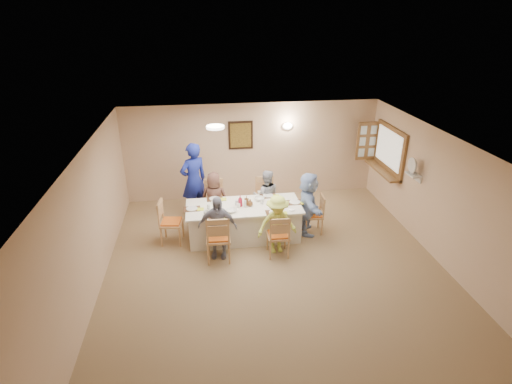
{
  "coord_description": "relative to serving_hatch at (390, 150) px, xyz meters",
  "views": [
    {
      "loc": [
        -1.28,
        -6.24,
        4.58
      ],
      "look_at": [
        -0.2,
        1.4,
        1.05
      ],
      "focal_mm": 28.0,
      "sensor_mm": 36.0,
      "label": 1
    }
  ],
  "objects": [
    {
      "name": "ground",
      "position": [
        -3.21,
        -2.4,
        -1.5
      ],
      "size": [
        7.0,
        7.0,
        0.0
      ],
      "primitive_type": "plane",
      "color": "#9D8561"
    },
    {
      "name": "ceiling_light",
      "position": [
        -4.21,
        -0.9,
        0.97
      ],
      "size": [
        0.36,
        0.36,
        0.05
      ],
      "primitive_type": "cylinder",
      "color": "white",
      "rests_on": "room_walls"
    },
    {
      "name": "napkin_le",
      "position": [
        -4.6,
        -1.09,
        -0.73
      ],
      "size": [
        0.14,
        0.14,
        0.01
      ],
      "primitive_type": "cube",
      "color": "yellow",
      "rests_on": "dining_table"
    },
    {
      "name": "drinking_glass",
      "position": [
        -3.83,
        -0.99,
        -0.68
      ],
      "size": [
        0.07,
        0.07,
        0.11
      ],
      "primitive_type": "cylinder",
      "color": "silver",
      "rests_on": "dining_table"
    },
    {
      "name": "chair_back_left",
      "position": [
        -4.28,
        -0.24,
        -0.99
      ],
      "size": [
        0.49,
        0.49,
        1.01
      ],
      "primitive_type": null,
      "rotation": [
        0.0,
        0.0,
        -0.01
      ],
      "color": "tan",
      "rests_on": "ground"
    },
    {
      "name": "placemat_bl",
      "position": [
        -4.28,
        -0.62,
        -0.74
      ],
      "size": [
        0.35,
        0.26,
        0.01
      ],
      "primitive_type": "cube",
      "color": "#472B19",
      "rests_on": "dining_table"
    },
    {
      "name": "serving_hatch",
      "position": [
        0.0,
        0.0,
        0.0
      ],
      "size": [
        0.06,
        1.5,
        1.15
      ],
      "primitive_type": "cube",
      "color": "brown",
      "rests_on": "room_walls"
    },
    {
      "name": "chair_front_left",
      "position": [
        -4.28,
        -1.84,
        -0.99
      ],
      "size": [
        0.51,
        0.51,
        1.03
      ],
      "primitive_type": null,
      "rotation": [
        0.0,
        0.0,
        3.11
      ],
      "color": "tan",
      "rests_on": "ground"
    },
    {
      "name": "hatch_sill",
      "position": [
        -0.12,
        0.0,
        -0.53
      ],
      "size": [
        0.3,
        1.5,
        0.05
      ],
      "primitive_type": "cube",
      "color": "brown",
      "rests_on": "room_walls"
    },
    {
      "name": "diner_back_left",
      "position": [
        -4.28,
        -0.36,
        -0.86
      ],
      "size": [
        0.76,
        0.61,
        1.28
      ],
      "primitive_type": "imported",
      "rotation": [
        0.0,
        0.0,
        2.97
      ],
      "color": "#51332B",
      "rests_on": "ground"
    },
    {
      "name": "napkin_br",
      "position": [
        -2.9,
        -0.67,
        -0.73
      ],
      "size": [
        0.14,
        0.14,
        0.01
      ],
      "primitive_type": "cube",
      "color": "yellow",
      "rests_on": "dining_table"
    },
    {
      "name": "condiment_brown",
      "position": [
        -3.62,
        -1.0,
        -0.64
      ],
      "size": [
        0.13,
        0.13,
        0.21
      ],
      "primitive_type": "imported",
      "rotation": [
        0.0,
        0.0,
        -0.2
      ],
      "color": "brown",
      "rests_on": "dining_table"
    },
    {
      "name": "dining_table",
      "position": [
        -3.68,
        -1.04,
        -1.12
      ],
      "size": [
        2.46,
        1.04,
        0.76
      ],
      "primitive_type": "cube",
      "color": "white",
      "rests_on": "ground"
    },
    {
      "name": "condiment_malt",
      "position": [
        -3.55,
        -1.06,
        -0.66
      ],
      "size": [
        0.13,
        0.13,
        0.16
      ],
      "primitive_type": "imported",
      "rotation": [
        0.0,
        0.0,
        -0.01
      ],
      "color": "brown",
      "rests_on": "dining_table"
    },
    {
      "name": "placemat_le",
      "position": [
        -4.78,
        -1.04,
        -0.74
      ],
      "size": [
        0.35,
        0.26,
        0.01
      ],
      "primitive_type": "cube",
      "color": "#472B19",
      "rests_on": "dining_table"
    },
    {
      "name": "napkin_bl",
      "position": [
        -4.1,
        -0.67,
        -0.73
      ],
      "size": [
        0.15,
        0.15,
        0.01
      ],
      "primitive_type": "cube",
      "color": "yellow",
      "rests_on": "dining_table"
    },
    {
      "name": "placemat_fl",
      "position": [
        -4.28,
        -1.46,
        -0.74
      ],
      "size": [
        0.34,
        0.25,
        0.01
      ],
      "primitive_type": "cube",
      "color": "#472B19",
      "rests_on": "dining_table"
    },
    {
      "name": "plate_fl",
      "position": [
        -4.28,
        -1.46,
        -0.73
      ],
      "size": [
        0.23,
        0.23,
        0.01
      ],
      "primitive_type": "cylinder",
      "color": "white",
      "rests_on": "dining_table"
    },
    {
      "name": "diner_front_left",
      "position": [
        -4.28,
        -1.72,
        -0.83
      ],
      "size": [
        0.9,
        0.61,
        1.33
      ],
      "primitive_type": "imported",
      "rotation": [
        0.0,
        0.0,
        -0.18
      ],
      "color": "gray",
      "rests_on": "ground"
    },
    {
      "name": "shutter_door",
      "position": [
        -0.26,
        0.76,
        0.0
      ],
      "size": [
        0.55,
        0.04,
        1.0
      ],
      "primitive_type": "cube",
      "color": "brown",
      "rests_on": "room_walls"
    },
    {
      "name": "bowl_a",
      "position": [
        -3.96,
        -1.28,
        -0.71
      ],
      "size": [
        0.37,
        0.37,
        0.05
      ],
      "primitive_type": "imported",
      "rotation": [
        0.0,
        0.0,
        0.39
      ],
      "color": "white",
      "rests_on": "dining_table"
    },
    {
      "name": "plate_fr",
      "position": [
        -3.08,
        -1.46,
        -0.73
      ],
      "size": [
        0.25,
        0.25,
        0.02
      ],
      "primitive_type": "cylinder",
      "color": "white",
      "rests_on": "dining_table"
    },
    {
      "name": "placemat_br",
      "position": [
        -3.08,
        -0.62,
        -0.74
      ],
      "size": [
        0.36,
        0.27,
        0.01
      ],
      "primitive_type": "cube",
      "color": "#472B19",
      "rests_on": "dining_table"
    },
    {
      "name": "chair_front_right",
      "position": [
        -3.08,
        -1.84,
        -1.03
      ],
      "size": [
        0.46,
        0.46,
        0.94
      ],
      "primitive_type": null,
      "rotation": [
        0.0,
        0.0,
        3.12
      ],
      "color": "tan",
      "rests_on": "ground"
    },
    {
      "name": "bowl_b",
      "position": [
        -3.31,
        -0.82,
        -0.71
      ],
      "size": [
        0.22,
        0.22,
        0.07
      ],
      "primitive_type": "imported",
      "rotation": [
        0.0,
        0.0,
        -0.01
      ],
      "color": "white",
      "rests_on": "dining_table"
    },
    {
      "name": "fan_shelf",
      "position": [
        -0.08,
        -1.35,
        -0.1
      ],
      "size": [
        0.22,
        0.36,
        0.03
      ],
      "primitive_type": "cube",
      "color": "white",
      "rests_on": "room_walls"
    },
    {
      "name": "chair_right_end",
      "position": [
        -2.13,
        -1.04,
        -1.05
      ],
      "size": [
        0.46,
        0.46,
        0.89
      ],
      "primitive_type": null,
      "rotation": [
        0.0,
        0.0,
        -1.64
      ],
      "color": "tan",
      "rests_on": "ground"
    },
    {
      "name": "placemat_re",
      "position": [
        -2.56,
        -1.04,
        -0.74
      ],
      "size": [
        0.35,
        0.26,
        0.01
      ],
      "primitive_type": "cube",
      "color": "#472B19",
      "rests_on": "dining_table"
    },
    {
      "name": "napkin_fr",
      "position": [
        -2.9,
        -1.51,
        -0.73
      ],
      "size": [
        0.14,
        0.14,
        0.01
      ],
      "primitive_type": "cube",
      "color": "yellow",
      "rests_on": "dining_table"
    },
    {
      "name": "plate_bl",
      "position": [
        -4.28,
        -0.62,
        -0.73
      ],
      "size": [
        0.24,
        0.24,
        0.01
      ],
      "primitive_type": "cylinder",
      "color": "white",
      "rests_on": "dining_table"
    },
    {
      "name": "plate_le",
      "position": [
        -4.78,
        -1.04,
        -0.73
      ],
      "size": [
        0.24,
        0.24,
        0.01
      ],
      "primitive_type": "cylinder",
      "color": "white",
      "rests_on": "dining_table"
    },
    {
      "name": "condiment_ketchup",
      "position": [
        -3.76,
        -1.05,
        -0.61
      ],
      "size": [
        0.13,
        0.13,
        0.25
      ],
      "primitive_type": "imported",
      "rotation": [
        0.0,
        0.0,
        -0.17
      ],
      "color": "maroon",
      "rests_on": "dining_table"
    },
    {
      "name": "diner_back_right",
      "position": [
        -3.08,
        -0.36,
        -0.86
      ],
      "size": [
        0.71,
        0.6,
        1.27
      ],
      "primitive_type": "imported",
      "rotation": [
        0.0,
        0.0,
        3.05
      ],
      "color": "#999BAA",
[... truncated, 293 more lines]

